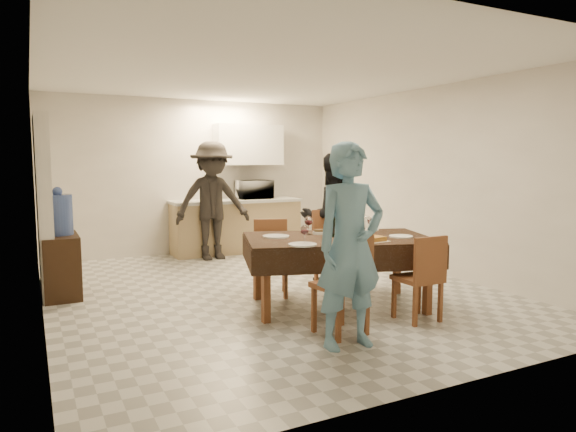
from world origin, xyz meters
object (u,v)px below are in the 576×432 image
(person_far, at_px, (331,218))
(water_pitcher, at_px, (368,227))
(water_jug, at_px, (58,215))
(wine_bottle, at_px, (332,223))
(savoury_tart, at_px, (367,239))
(dining_table, at_px, (338,240))
(person_near, at_px, (350,246))
(microwave, at_px, (254,190))
(person_kitchen, at_px, (213,201))
(console, at_px, (61,266))

(person_far, bearing_deg, water_pitcher, 91.11)
(water_jug, relative_size, wine_bottle, 1.61)
(wine_bottle, height_order, savoury_tart, wine_bottle)
(dining_table, bearing_deg, water_pitcher, 9.49)
(water_jug, distance_m, person_far, 3.29)
(water_pitcher, relative_size, savoury_tart, 0.50)
(dining_table, xyz_separation_m, wine_bottle, (-0.05, 0.05, 0.18))
(savoury_tart, bearing_deg, water_jug, 141.29)
(person_near, bearing_deg, microwave, 78.05)
(microwave, xyz_separation_m, person_kitchen, (-0.91, -0.45, -0.14))
(wine_bottle, bearing_deg, console, 145.70)
(wine_bottle, xyz_separation_m, savoury_tart, (0.15, -0.43, -0.12))
(dining_table, xyz_separation_m, console, (-2.65, 1.82, -0.37))
(microwave, height_order, person_kitchen, person_kitchen)
(dining_table, xyz_separation_m, person_far, (0.55, 1.05, 0.11))
(savoury_tart, bearing_deg, microwave, 83.31)
(console, distance_m, water_jug, 0.60)
(water_jug, bearing_deg, person_far, -13.59)
(person_far, relative_size, person_kitchen, 0.89)
(water_jug, distance_m, person_kitchen, 2.68)
(person_far, bearing_deg, savoury_tart, 83.95)
(person_far, bearing_deg, person_near, 73.77)
(water_jug, bearing_deg, dining_table, -34.54)
(wine_bottle, bearing_deg, dining_table, -45.00)
(water_pitcher, height_order, savoury_tart, water_pitcher)
(dining_table, bearing_deg, person_far, 79.97)
(wine_bottle, height_order, person_near, person_near)
(microwave, bearing_deg, savoury_tart, 83.31)
(wine_bottle, distance_m, microwave, 3.64)
(person_near, height_order, person_far, person_near)
(person_far, distance_m, person_kitchen, 2.32)
(person_far, height_order, person_kitchen, person_kitchen)
(console, xyz_separation_m, wine_bottle, (2.60, -1.77, 0.55))
(person_near, relative_size, person_far, 1.04)
(savoury_tart, xyz_separation_m, microwave, (0.47, 4.02, 0.28))
(console, xyz_separation_m, microwave, (3.22, 1.81, 0.71))
(water_jug, xyz_separation_m, person_far, (3.20, -0.77, -0.12))
(console, bearing_deg, person_kitchen, 30.61)
(console, bearing_deg, wine_bottle, -34.30)
(water_pitcher, relative_size, person_kitchen, 0.10)
(water_pitcher, xyz_separation_m, savoury_tart, (-0.25, -0.33, -0.07))
(dining_table, relative_size, console, 2.82)
(wine_bottle, xyz_separation_m, water_pitcher, (0.40, -0.10, -0.05))
(dining_table, relative_size, water_jug, 4.73)
(water_jug, xyz_separation_m, person_near, (2.10, -2.87, -0.09))
(dining_table, relative_size, person_far, 1.32)
(console, relative_size, person_near, 0.45)
(console, bearing_deg, savoury_tart, -38.71)
(person_near, xyz_separation_m, person_kitchen, (0.21, 4.24, 0.07))
(water_jug, relative_size, water_pitcher, 2.40)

